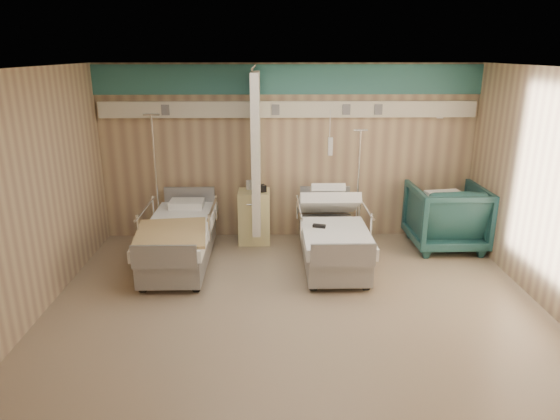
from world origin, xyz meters
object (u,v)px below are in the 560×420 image
(bed_left, at_px, (180,244))
(bedside_cabinet, at_px, (254,216))
(bed_right, at_px, (332,243))
(iv_stand_right, at_px, (356,219))
(iv_stand_left, at_px, (159,216))
(visitor_armchair, at_px, (446,216))

(bed_left, bearing_deg, bedside_cabinet, 40.60)
(bed_right, bearing_deg, bedside_cabinet, 141.95)
(bed_right, relative_size, iv_stand_right, 1.19)
(bed_left, distance_m, iv_stand_left, 1.07)
(visitor_armchair, relative_size, iv_stand_left, 0.54)
(bed_right, distance_m, bed_left, 2.20)
(bed_right, xyz_separation_m, iv_stand_right, (0.50, 0.89, 0.06))
(bed_right, relative_size, bed_left, 1.00)
(iv_stand_right, bearing_deg, visitor_armchair, -12.00)
(bed_right, xyz_separation_m, bed_left, (-2.20, 0.00, 0.00))
(bed_right, xyz_separation_m, iv_stand_left, (-2.69, 0.95, 0.11))
(bedside_cabinet, xyz_separation_m, visitor_armchair, (3.00, -0.30, 0.08))
(visitor_armchair, distance_m, iv_stand_right, 1.39)
(bed_right, relative_size, iv_stand_left, 1.05)
(iv_stand_left, bearing_deg, bed_right, -19.44)
(bed_left, distance_m, iv_stand_right, 2.84)
(iv_stand_right, xyz_separation_m, iv_stand_left, (-3.19, 0.06, 0.05))
(bed_right, distance_m, iv_stand_right, 1.02)
(bed_right, relative_size, bedside_cabinet, 2.54)
(bed_left, height_order, iv_stand_right, iv_stand_right)
(bed_right, height_order, visitor_armchair, visitor_armchair)
(visitor_armchair, bearing_deg, bed_right, 17.31)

